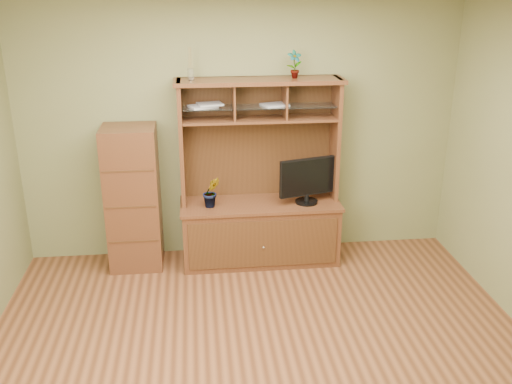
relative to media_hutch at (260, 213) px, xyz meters
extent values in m
cube|color=#4F2A16|center=(-0.17, -1.73, -0.53)|extent=(4.50, 4.00, 0.02)
cube|color=olive|center=(-0.17, 0.28, 0.83)|extent=(4.50, 0.02, 2.70)
cube|color=#492714|center=(0.00, -0.02, -0.21)|extent=(1.60, 0.55, 0.62)
cube|color=#351D0E|center=(0.00, -0.30, -0.21)|extent=(1.50, 0.01, 0.50)
sphere|color=silver|center=(0.00, -0.32, -0.24)|extent=(0.02, 0.02, 0.02)
cube|color=#492714|center=(0.00, -0.02, 0.11)|extent=(1.64, 0.59, 0.03)
cube|color=#492714|center=(-0.78, 0.08, 0.75)|extent=(0.04, 0.35, 1.25)
cube|color=#492714|center=(0.78, 0.08, 0.75)|extent=(0.04, 0.35, 1.25)
cube|color=#351D0E|center=(0.00, 0.24, 0.75)|extent=(1.52, 0.02, 1.25)
cube|color=#492714|center=(0.00, 0.08, 1.36)|extent=(1.66, 0.40, 0.04)
cube|color=#492714|center=(0.00, 0.08, 0.98)|extent=(1.52, 0.32, 0.02)
cube|color=#492714|center=(-0.25, 0.08, 1.16)|extent=(0.02, 0.31, 0.35)
cube|color=#492714|center=(0.25, 0.08, 1.16)|extent=(0.02, 0.31, 0.35)
cube|color=silver|center=(0.00, 0.07, 1.11)|extent=(1.50, 0.27, 0.01)
cylinder|color=black|center=(0.47, -0.08, 0.14)|extent=(0.23, 0.23, 0.02)
cylinder|color=black|center=(0.47, -0.08, 0.19)|extent=(0.05, 0.05, 0.07)
cube|color=black|center=(0.47, -0.08, 0.41)|extent=(0.59, 0.20, 0.39)
imported|color=#25521C|center=(-0.50, -0.08, 0.29)|extent=(0.20, 0.17, 0.32)
imported|color=#2F6623|center=(0.34, 0.08, 1.51)|extent=(0.15, 0.11, 0.27)
cylinder|color=silver|center=(-0.66, 0.08, 1.43)|extent=(0.06, 0.06, 0.11)
cylinder|color=olive|center=(-0.66, 0.08, 1.59)|extent=(0.04, 0.04, 0.20)
cube|color=#AAAAAF|center=(-0.56, 0.08, 1.12)|extent=(0.31, 0.27, 0.02)
cube|color=#AAAAAF|center=(-0.49, 0.08, 1.14)|extent=(0.27, 0.23, 0.02)
cube|color=#AAAAAF|center=(0.15, 0.08, 1.12)|extent=(0.30, 0.26, 0.02)
cube|color=#492714|center=(-1.29, 0.01, 0.21)|extent=(0.53, 0.47, 1.47)
cube|color=#351D0E|center=(-1.29, -0.22, -0.15)|extent=(0.49, 0.01, 0.02)
cube|color=#351D0E|center=(-1.29, -0.22, 0.21)|extent=(0.49, 0.01, 0.01)
cube|color=#351D0E|center=(-1.29, -0.22, 0.58)|extent=(0.49, 0.01, 0.02)
camera|label=1|loc=(-0.64, -5.44, 2.30)|focal=40.00mm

